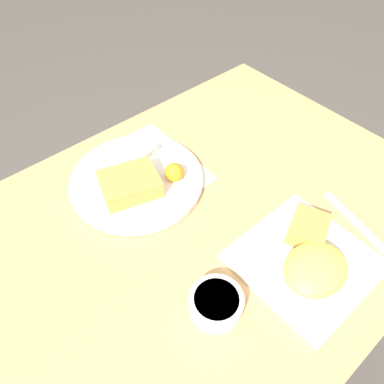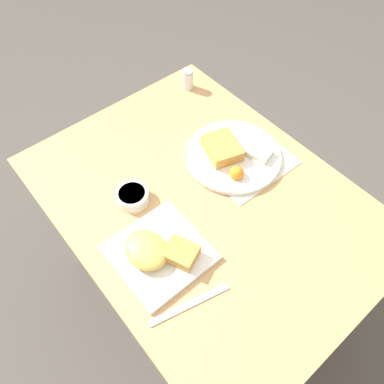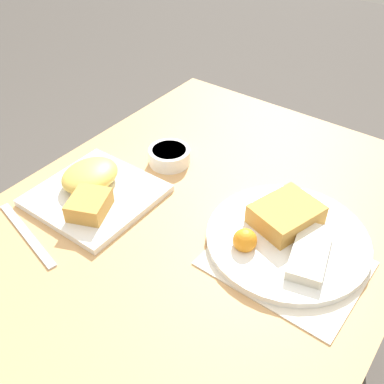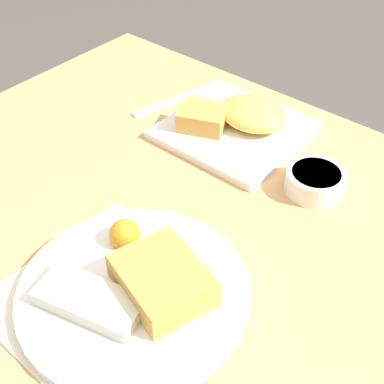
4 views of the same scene
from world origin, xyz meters
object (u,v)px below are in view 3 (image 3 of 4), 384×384
(sauce_ramekin, at_px, (169,156))
(butter_knife, at_px, (27,234))
(plate_oval_far, at_px, (287,234))
(plate_square_near, at_px, (93,189))

(sauce_ramekin, distance_m, butter_knife, 0.35)
(butter_knife, bearing_deg, plate_oval_far, 47.92)
(plate_square_near, xyz_separation_m, plate_oval_far, (-0.12, 0.38, -0.00))
(plate_oval_far, distance_m, butter_knife, 0.49)
(plate_oval_far, xyz_separation_m, butter_knife, (0.28, -0.40, -0.02))
(plate_square_near, distance_m, sauce_ramekin, 0.20)
(plate_oval_far, distance_m, sauce_ramekin, 0.34)
(plate_square_near, xyz_separation_m, sauce_ramekin, (-0.19, 0.05, -0.00))
(sauce_ramekin, bearing_deg, plate_oval_far, 78.50)
(plate_oval_far, height_order, sauce_ramekin, plate_oval_far)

